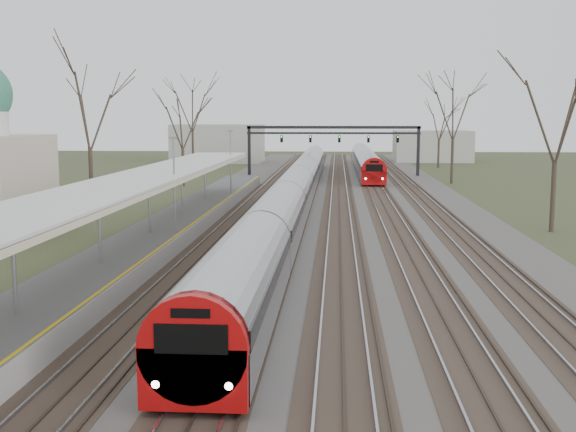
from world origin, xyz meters
The scene contains 8 objects.
track_bed centered at (0.26, 55.00, 0.06)m, with size 24.00×160.00×0.22m.
platform centered at (-9.05, 37.50, 0.50)m, with size 3.50×69.00×1.00m, color #9E9B93.
canopy centered at (-9.05, 32.99, 3.93)m, with size 4.10×50.00×3.11m.
signal_gantry centered at (0.29, 84.99, 4.91)m, with size 21.00×0.59×6.08m.
tree_west_far centered at (-17.00, 48.00, 8.02)m, with size 5.50×5.50×11.33m.
tree_east_far centered at (14.00, 42.00, 7.29)m, with size 5.00×5.00×10.30m.
train_near centered at (-2.50, 57.60, 1.48)m, with size 2.62×90.21×3.05m.
train_far centered at (4.50, 92.42, 1.48)m, with size 2.62×45.21×3.05m.
Camera 1 is at (0.78, -2.95, 7.02)m, focal length 45.00 mm.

